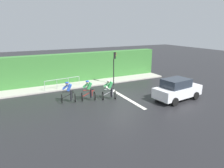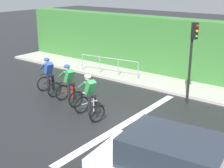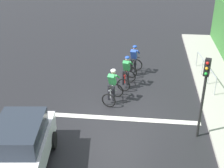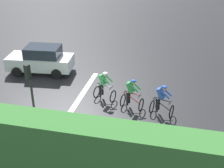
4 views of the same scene
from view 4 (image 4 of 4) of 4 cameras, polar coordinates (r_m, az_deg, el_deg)
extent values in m
plane|color=black|center=(16.77, -6.42, -2.96)|extent=(80.00, 80.00, 0.00)
cube|color=#387533|center=(10.46, -7.77, -13.94)|extent=(1.10, 19.11, 3.05)
cube|color=silver|center=(16.76, -6.28, -2.97)|extent=(7.00, 0.30, 0.01)
torus|color=black|center=(15.29, 11.03, -5.08)|extent=(0.67, 0.23, 0.68)
torus|color=black|center=(15.54, 7.45, -4.20)|extent=(0.67, 0.23, 0.68)
cylinder|color=black|center=(15.28, 9.29, -3.84)|extent=(0.29, 0.97, 0.51)
cylinder|color=black|center=(15.35, 8.23, -3.50)|extent=(0.04, 0.04, 0.55)
cylinder|color=black|center=(15.13, 9.55, -2.99)|extent=(0.22, 0.70, 0.04)
cube|color=black|center=(15.20, 8.30, -2.54)|extent=(0.15, 0.24, 0.04)
cylinder|color=black|center=(15.06, 10.83, -3.38)|extent=(0.41, 0.14, 0.03)
cube|color=#2D51B7|center=(15.00, 9.10, -1.72)|extent=(0.39, 0.47, 0.57)
sphere|color=tan|center=(14.82, 9.74, -0.80)|extent=(0.20, 0.20, 0.20)
ellipsoid|color=#264CB2|center=(14.78, 9.77, -0.56)|extent=(0.30, 0.33, 0.14)
cylinder|color=black|center=(15.44, 8.72, -3.52)|extent=(0.12, 0.12, 0.74)
cylinder|color=black|center=(15.24, 8.42, -3.93)|extent=(0.12, 0.12, 0.74)
cylinder|color=#2D51B7|center=(15.04, 10.34, -1.52)|extent=(0.21, 0.48, 0.37)
cylinder|color=#2D51B7|center=(14.77, 9.95, -2.05)|extent=(0.21, 0.48, 0.37)
torus|color=black|center=(15.64, 5.45, -3.87)|extent=(0.68, 0.21, 0.68)
torus|color=black|center=(15.97, 2.04, -3.05)|extent=(0.68, 0.21, 0.68)
cylinder|color=red|center=(15.67, 3.75, -2.67)|extent=(0.26, 0.97, 0.51)
cylinder|color=red|center=(15.76, 2.73, -2.35)|extent=(0.04, 0.04, 0.55)
cylinder|color=red|center=(15.52, 3.96, -1.83)|extent=(0.20, 0.71, 0.04)
cube|color=black|center=(15.62, 2.75, -1.41)|extent=(0.15, 0.24, 0.04)
cylinder|color=black|center=(15.42, 5.18, -2.19)|extent=(0.42, 0.12, 0.03)
cube|color=green|center=(15.41, 3.47, -0.59)|extent=(0.38, 0.47, 0.57)
sphere|color=beige|center=(15.22, 4.03, 0.33)|extent=(0.20, 0.20, 0.20)
ellipsoid|color=#264CB2|center=(15.18, 4.04, 0.57)|extent=(0.30, 0.33, 0.14)
cylinder|color=black|center=(15.84, 3.24, -2.37)|extent=(0.12, 0.12, 0.74)
cylinder|color=black|center=(15.65, 2.89, -2.76)|extent=(0.12, 0.12, 0.74)
cylinder|color=green|center=(15.42, 4.69, -0.38)|extent=(0.19, 0.49, 0.37)
cylinder|color=green|center=(15.16, 4.24, -0.88)|extent=(0.19, 0.49, 0.37)
torus|color=black|center=(16.32, 0.18, -2.32)|extent=(0.67, 0.24, 0.68)
torus|color=black|center=(16.77, -2.88, -1.50)|extent=(0.67, 0.24, 0.68)
cylinder|color=silver|center=(16.42, -1.38, -1.14)|extent=(0.30, 0.96, 0.51)
cylinder|color=silver|center=(16.54, -2.30, -0.83)|extent=(0.04, 0.04, 0.55)
cylinder|color=silver|center=(16.27, -1.24, -0.33)|extent=(0.23, 0.70, 0.04)
cube|color=black|center=(16.41, -2.32, 0.08)|extent=(0.15, 0.24, 0.04)
cylinder|color=black|center=(16.12, -0.13, -0.69)|extent=(0.41, 0.14, 0.03)
cube|color=green|center=(16.18, -1.72, 0.87)|extent=(0.40, 0.47, 0.57)
sphere|color=beige|center=(15.97, -1.26, 1.76)|extent=(0.20, 0.20, 0.20)
ellipsoid|color=silver|center=(15.94, -1.26, 1.98)|extent=(0.31, 0.33, 0.14)
cylinder|color=black|center=(16.61, -1.78, -0.87)|extent=(0.12, 0.12, 0.74)
cylinder|color=black|center=(16.43, -2.21, -1.21)|extent=(0.12, 0.12, 0.74)
cylinder|color=green|center=(16.15, -0.56, 1.05)|extent=(0.21, 0.48, 0.37)
cylinder|color=green|center=(15.90, -1.12, 0.61)|extent=(0.21, 0.48, 0.37)
cube|color=silver|center=(20.15, -13.23, 4.02)|extent=(2.14, 4.26, 0.80)
cube|color=#262D38|center=(19.80, -12.77, 5.94)|extent=(1.72, 2.28, 0.66)
cylinder|color=black|center=(20.06, -17.31, 2.19)|extent=(0.29, 0.66, 0.64)
cylinder|color=black|center=(21.46, -15.62, 4.06)|extent=(0.29, 0.66, 0.64)
cylinder|color=black|center=(19.19, -10.33, 1.87)|extent=(0.29, 0.66, 0.64)
cylinder|color=black|center=(20.64, -9.05, 3.83)|extent=(0.29, 0.66, 0.64)
cube|color=#EAEACC|center=(20.45, -19.04, 3.87)|extent=(0.29, 0.11, 0.16)
cube|color=#EAEACC|center=(21.30, -17.93, 4.96)|extent=(0.29, 0.11, 0.16)
cylinder|color=black|center=(13.89, -14.39, -4.14)|extent=(0.10, 0.10, 2.70)
cube|color=black|center=(13.20, -15.51, 2.21)|extent=(0.25, 0.25, 0.64)
sphere|color=red|center=(13.19, -15.95, 3.10)|extent=(0.11, 0.11, 0.11)
sphere|color=orange|center=(13.27, -15.84, 2.31)|extent=(0.11, 0.11, 0.11)
sphere|color=green|center=(13.35, -15.73, 1.53)|extent=(0.11, 0.11, 0.11)
cylinder|color=#999EA3|center=(11.97, 5.48, -10.95)|extent=(0.48, 3.39, 0.05)
cylinder|color=#999EA3|center=(12.39, -2.72, -12.30)|extent=(0.04, 0.04, 1.00)
cylinder|color=#999EA3|center=(12.29, 2.66, -12.65)|extent=(0.04, 0.04, 1.00)
cylinder|color=#999EA3|center=(12.31, 8.09, -12.90)|extent=(0.04, 0.04, 1.00)
cylinder|color=#999EA3|center=(12.42, 13.46, -13.03)|extent=(0.04, 0.04, 1.00)
camera|label=1|loc=(28.39, 21.05, 20.10)|focal=32.63mm
camera|label=2|loc=(24.77, -13.59, 18.28)|focal=50.09mm
camera|label=3|loc=(20.57, -41.26, 18.47)|focal=49.74mm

